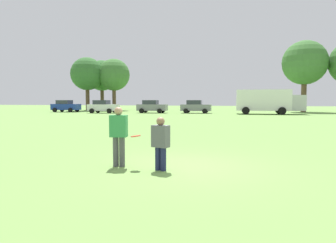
{
  "coord_description": "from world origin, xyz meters",
  "views": [
    {
      "loc": [
        1.53,
        -8.33,
        1.86
      ],
      "look_at": [
        -0.78,
        1.32,
        1.16
      ],
      "focal_mm": 32.59,
      "sensor_mm": 36.0,
      "label": 1
    }
  ],
  "objects_px": {
    "traffic_cone": "(120,129)",
    "box_truck": "(268,101)",
    "frisbee": "(136,136)",
    "parked_car_mid_left": "(103,106)",
    "player_thrower": "(119,133)",
    "parked_car_near_left": "(66,106)",
    "parked_car_mid_right": "(196,107)",
    "player_defender": "(161,141)",
    "parked_car_center": "(152,106)"
  },
  "relations": [
    {
      "from": "parked_car_mid_right",
      "to": "parked_car_mid_left",
      "type": "bearing_deg",
      "value": -168.41
    },
    {
      "from": "player_thrower",
      "to": "parked_car_center",
      "type": "xyz_separation_m",
      "value": [
        -9.05,
        33.85,
        -0.02
      ]
    },
    {
      "from": "frisbee",
      "to": "box_truck",
      "type": "bearing_deg",
      "value": 79.66
    },
    {
      "from": "parked_car_mid_left",
      "to": "parked_car_center",
      "type": "relative_size",
      "value": 1.0
    },
    {
      "from": "parked_car_near_left",
      "to": "player_defender",
      "type": "bearing_deg",
      "value": -54.75
    },
    {
      "from": "player_defender",
      "to": "box_truck",
      "type": "distance_m",
      "value": 34.54
    },
    {
      "from": "frisbee",
      "to": "player_defender",
      "type": "bearing_deg",
      "value": -7.19
    },
    {
      "from": "player_thrower",
      "to": "box_truck",
      "type": "height_order",
      "value": "box_truck"
    },
    {
      "from": "player_defender",
      "to": "frisbee",
      "type": "distance_m",
      "value": 0.74
    },
    {
      "from": "frisbee",
      "to": "traffic_cone",
      "type": "height_order",
      "value": "frisbee"
    },
    {
      "from": "traffic_cone",
      "to": "parked_car_mid_left",
      "type": "height_order",
      "value": "parked_car_mid_left"
    },
    {
      "from": "player_thrower",
      "to": "traffic_cone",
      "type": "xyz_separation_m",
      "value": [
        -3.42,
        8.31,
        -0.71
      ]
    },
    {
      "from": "player_defender",
      "to": "traffic_cone",
      "type": "relative_size",
      "value": 2.95
    },
    {
      "from": "player_thrower",
      "to": "traffic_cone",
      "type": "bearing_deg",
      "value": 112.35
    },
    {
      "from": "player_thrower",
      "to": "player_defender",
      "type": "height_order",
      "value": "player_thrower"
    },
    {
      "from": "parked_car_center",
      "to": "box_truck",
      "type": "height_order",
      "value": "box_truck"
    },
    {
      "from": "traffic_cone",
      "to": "parked_car_center",
      "type": "bearing_deg",
      "value": 102.45
    },
    {
      "from": "player_defender",
      "to": "frisbee",
      "type": "relative_size",
      "value": 5.22
    },
    {
      "from": "parked_car_center",
      "to": "parked_car_mid_right",
      "type": "distance_m",
      "value": 6.23
    },
    {
      "from": "player_defender",
      "to": "parked_car_mid_left",
      "type": "relative_size",
      "value": 0.33
    },
    {
      "from": "parked_car_mid_right",
      "to": "parked_car_near_left",
      "type": "bearing_deg",
      "value": -178.42
    },
    {
      "from": "player_thrower",
      "to": "traffic_cone",
      "type": "relative_size",
      "value": 3.47
    },
    {
      "from": "player_thrower",
      "to": "parked_car_near_left",
      "type": "height_order",
      "value": "parked_car_near_left"
    },
    {
      "from": "box_truck",
      "to": "traffic_cone",
      "type": "bearing_deg",
      "value": -111.64
    },
    {
      "from": "traffic_cone",
      "to": "parked_car_near_left",
      "type": "height_order",
      "value": "parked_car_near_left"
    },
    {
      "from": "player_thrower",
      "to": "frisbee",
      "type": "xyz_separation_m",
      "value": [
        0.53,
        -0.1,
        -0.06
      ]
    },
    {
      "from": "player_defender",
      "to": "parked_car_mid_left",
      "type": "bearing_deg",
      "value": 117.83
    },
    {
      "from": "player_defender",
      "to": "traffic_cone",
      "type": "distance_m",
      "value": 9.72
    },
    {
      "from": "parked_car_center",
      "to": "traffic_cone",
      "type": "bearing_deg",
      "value": -77.55
    },
    {
      "from": "frisbee",
      "to": "parked_car_mid_right",
      "type": "bearing_deg",
      "value": 95.61
    },
    {
      "from": "player_defender",
      "to": "parked_car_center",
      "type": "distance_m",
      "value": 35.57
    },
    {
      "from": "parked_car_center",
      "to": "player_thrower",
      "type": "bearing_deg",
      "value": -75.03
    },
    {
      "from": "player_thrower",
      "to": "parked_car_mid_right",
      "type": "bearing_deg",
      "value": 94.74
    },
    {
      "from": "parked_car_mid_left",
      "to": "parked_car_mid_right",
      "type": "xyz_separation_m",
      "value": [
        12.84,
        2.63,
        0.0
      ]
    },
    {
      "from": "parked_car_mid_left",
      "to": "parked_car_mid_right",
      "type": "relative_size",
      "value": 1.0
    },
    {
      "from": "parked_car_mid_right",
      "to": "box_truck",
      "type": "distance_m",
      "value": 9.67
    },
    {
      "from": "parked_car_near_left",
      "to": "parked_car_mid_right",
      "type": "height_order",
      "value": "same"
    },
    {
      "from": "player_thrower",
      "to": "traffic_cone",
      "type": "height_order",
      "value": "player_thrower"
    },
    {
      "from": "player_defender",
      "to": "parked_car_mid_left",
      "type": "xyz_separation_m",
      "value": [
        -16.97,
        32.14,
        0.14
      ]
    },
    {
      "from": "frisbee",
      "to": "parked_car_mid_left",
      "type": "relative_size",
      "value": 0.06
    },
    {
      "from": "frisbee",
      "to": "parked_car_mid_left",
      "type": "xyz_separation_m",
      "value": [
        -16.25,
        32.05,
        0.04
      ]
    },
    {
      "from": "traffic_cone",
      "to": "box_truck",
      "type": "relative_size",
      "value": 0.06
    },
    {
      "from": "parked_car_mid_left",
      "to": "parked_car_mid_right",
      "type": "distance_m",
      "value": 13.11
    },
    {
      "from": "player_thrower",
      "to": "player_defender",
      "type": "bearing_deg",
      "value": -8.75
    },
    {
      "from": "frisbee",
      "to": "traffic_cone",
      "type": "distance_m",
      "value": 9.32
    },
    {
      "from": "parked_car_near_left",
      "to": "parked_car_mid_right",
      "type": "bearing_deg",
      "value": 1.58
    },
    {
      "from": "parked_car_mid_right",
      "to": "box_truck",
      "type": "xyz_separation_m",
      "value": [
        9.61,
        -0.69,
        0.83
      ]
    },
    {
      "from": "parked_car_near_left",
      "to": "parked_car_mid_right",
      "type": "xyz_separation_m",
      "value": [
        20.06,
        0.55,
        0.0
      ]
    },
    {
      "from": "parked_car_center",
      "to": "box_truck",
      "type": "xyz_separation_m",
      "value": [
        15.79,
        0.05,
        0.83
      ]
    },
    {
      "from": "parked_car_mid_left",
      "to": "traffic_cone",
      "type": "bearing_deg",
      "value": -62.52
    }
  ]
}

